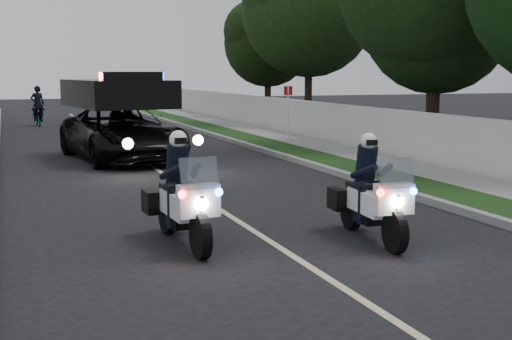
{
  "coord_description": "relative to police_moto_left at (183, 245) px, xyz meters",
  "views": [
    {
      "loc": [
        -3.79,
        -9.81,
        2.63
      ],
      "look_at": [
        0.1,
        1.05,
        1.0
      ],
      "focal_mm": 49.27,
      "sensor_mm": 36.0,
      "label": 1
    }
  ],
  "objects": [
    {
      "name": "grass_verge",
      "position": [
        6.13,
        9.61,
        0.08
      ],
      "size": [
        1.2,
        60.0,
        0.16
      ],
      "primitive_type": "cube",
      "color": "#193814",
      "rests_on": "ground"
    },
    {
      "name": "tree_right_d",
      "position": [
        11.37,
        20.93,
        0.0
      ],
      "size": [
        6.85,
        6.85,
        10.74
      ],
      "primitive_type": null,
      "rotation": [
        0.0,
        0.0,
        0.07
      ],
      "color": "#1E3D14",
      "rests_on": "ground"
    },
    {
      "name": "police_moto_left",
      "position": [
        0.0,
        0.0,
        0.0
      ],
      "size": [
        0.83,
        2.09,
        1.75
      ],
      "primitive_type": null,
      "rotation": [
        0.0,
        0.0,
        0.05
      ],
      "color": "silver",
      "rests_on": "ground"
    },
    {
      "name": "sign_post",
      "position": [
        7.33,
        13.65,
        0.0
      ],
      "size": [
        0.34,
        0.34,
        2.15
      ],
      "primitive_type": null,
      "rotation": [
        0.0,
        0.0,
        0.0
      ],
      "color": "#AE0C12",
      "rests_on": "ground"
    },
    {
      "name": "tree_right_e",
      "position": [
        11.44,
        26.64,
        0.0
      ],
      "size": [
        5.15,
        5.15,
        8.1
      ],
      "primitive_type": null,
      "rotation": [
        0.0,
        0.0,
        -0.06
      ],
      "color": "black",
      "rests_on": "ground"
    },
    {
      "name": "curb_right",
      "position": [
        5.43,
        9.61,
        0.07
      ],
      "size": [
        0.2,
        60.0,
        0.15
      ],
      "primitive_type": "cube",
      "color": "gray",
      "rests_on": "ground"
    },
    {
      "name": "cyclist",
      "position": [
        -0.95,
        25.19,
        0.0
      ],
      "size": [
        0.64,
        0.44,
        1.73
      ],
      "primitive_type": "imported",
      "rotation": [
        0.0,
        0.0,
        3.1
      ],
      "color": "black",
      "rests_on": "ground"
    },
    {
      "name": "police_moto_right",
      "position": [
        2.85,
        -0.69,
        0.0
      ],
      "size": [
        0.85,
        2.03,
        1.69
      ],
      "primitive_type": null,
      "rotation": [
        0.0,
        0.0,
        -0.08
      ],
      "color": "white",
      "rests_on": "ground"
    },
    {
      "name": "lane_marking",
      "position": [
        1.33,
        9.61,
        0.0
      ],
      "size": [
        0.12,
        50.0,
        0.01
      ],
      "primitive_type": "cube",
      "color": "#BFB78C",
      "rests_on": "ground"
    },
    {
      "name": "bicycle",
      "position": [
        -0.95,
        25.19,
        0.0
      ],
      "size": [
        0.72,
        1.81,
        0.93
      ],
      "primitive_type": "imported",
      "rotation": [
        0.0,
        0.0,
        0.06
      ],
      "color": "black",
      "rests_on": "ground"
    },
    {
      "name": "sidewalk_right",
      "position": [
        7.43,
        9.61,
        0.08
      ],
      "size": [
        1.4,
        60.0,
        0.16
      ],
      "primitive_type": "cube",
      "color": "gray",
      "rests_on": "ground"
    },
    {
      "name": "tree_right_c",
      "position": [
        11.51,
        10.57,
        0.0
      ],
      "size": [
        5.34,
        5.34,
        8.51
      ],
      "primitive_type": null,
      "rotation": [
        0.0,
        0.0,
        -0.05
      ],
      "color": "black",
      "rests_on": "ground"
    },
    {
      "name": "property_wall",
      "position": [
        8.43,
        9.61,
        0.75
      ],
      "size": [
        0.22,
        60.0,
        1.5
      ],
      "primitive_type": "cube",
      "color": "beige",
      "rests_on": "ground"
    },
    {
      "name": "police_suv",
      "position": [
        0.79,
        10.65,
        0.0
      ],
      "size": [
        3.4,
        6.05,
        2.8
      ],
      "primitive_type": "imported",
      "rotation": [
        0.0,
        0.0,
        0.13
      ],
      "color": "black",
      "rests_on": "ground"
    },
    {
      "name": "ground",
      "position": [
        1.33,
        -0.39,
        0.0
      ],
      "size": [
        120.0,
        120.0,
        0.0
      ],
      "primitive_type": "plane",
      "color": "black",
      "rests_on": "ground"
    },
    {
      "name": "tree_right_b",
      "position": [
        11.27,
        10.38,
        0.0
      ],
      "size": [
        7.08,
        7.08,
        11.17
      ],
      "primitive_type": null,
      "rotation": [
        0.0,
        0.0,
        -0.06
      ],
      "color": "#183612",
      "rests_on": "ground"
    }
  ]
}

